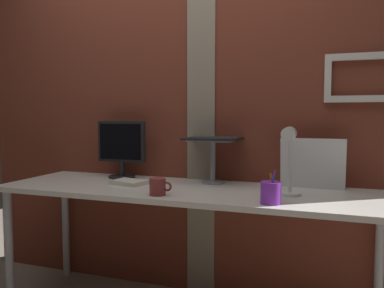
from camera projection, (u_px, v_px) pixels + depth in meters
name	position (u px, v px, depth m)	size (l,w,h in m)	color
brick_wall_back	(187.00, 102.00, 2.62)	(3.15, 0.16, 2.57)	brown
desk	(186.00, 200.00, 2.25)	(2.24, 0.66, 0.77)	silver
monitor	(121.00, 146.00, 2.61)	(0.34, 0.18, 0.38)	black
laptop_stand	(213.00, 154.00, 2.40)	(0.28, 0.22, 0.27)	gray
laptop	(216.00, 129.00, 2.46)	(0.34, 0.31, 0.24)	black
whiteboard_panel	(312.00, 164.00, 2.23)	(0.36, 0.02, 0.29)	white
desk_lamp	(289.00, 154.00, 1.98)	(0.12, 0.20, 0.36)	white
pen_cup	(271.00, 193.00, 1.85)	(0.10, 0.10, 0.16)	purple
coffee_mug	(158.00, 187.00, 2.05)	(0.12, 0.09, 0.09)	maroon
paper_clutter_stack	(129.00, 182.00, 2.37)	(0.20, 0.14, 0.03)	silver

